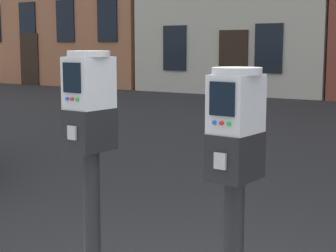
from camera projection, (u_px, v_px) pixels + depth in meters
parking_meter_near_kerb at (90, 138)px, 2.83m from camera, size 0.23×0.26×1.44m
parking_meter_twin_adjacent at (235, 166)px, 2.39m from camera, size 0.23×0.26×1.38m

